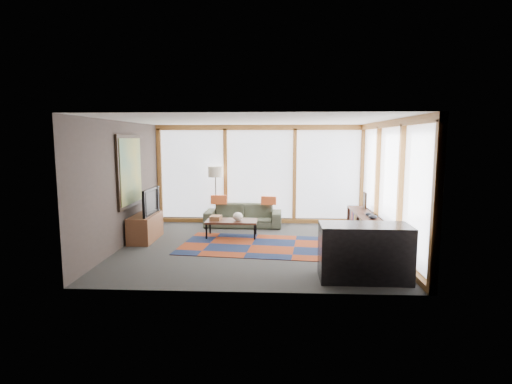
{
  "coord_description": "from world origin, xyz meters",
  "views": [
    {
      "loc": [
        0.42,
        -8.1,
        2.23
      ],
      "look_at": [
        0.0,
        0.4,
        1.1
      ],
      "focal_mm": 28.0,
      "sensor_mm": 36.0,
      "label": 1
    }
  ],
  "objects_px": {
    "bar_counter": "(364,252)",
    "coffee_table": "(232,229)",
    "bookshelf": "(366,227)",
    "tv_console": "(145,227)",
    "sofa": "(243,215)",
    "television": "(147,201)",
    "floor_lamp": "(216,196)"
  },
  "relations": [
    {
      "from": "television",
      "to": "tv_console",
      "type": "bearing_deg",
      "value": 137.75
    },
    {
      "from": "bookshelf",
      "to": "bar_counter",
      "type": "xyz_separation_m",
      "value": [
        -0.59,
        -2.58,
        0.16
      ]
    },
    {
      "from": "floor_lamp",
      "to": "coffee_table",
      "type": "bearing_deg",
      "value": -66.69
    },
    {
      "from": "bookshelf",
      "to": "bar_counter",
      "type": "distance_m",
      "value": 2.65
    },
    {
      "from": "sofa",
      "to": "bookshelf",
      "type": "relative_size",
      "value": 0.84
    },
    {
      "from": "floor_lamp",
      "to": "bookshelf",
      "type": "distance_m",
      "value": 3.86
    },
    {
      "from": "bookshelf",
      "to": "tv_console",
      "type": "distance_m",
      "value": 4.9
    },
    {
      "from": "coffee_table",
      "to": "tv_console",
      "type": "height_order",
      "value": "tv_console"
    },
    {
      "from": "coffee_table",
      "to": "television",
      "type": "distance_m",
      "value": 1.99
    },
    {
      "from": "sofa",
      "to": "bookshelf",
      "type": "height_order",
      "value": "bookshelf"
    },
    {
      "from": "sofa",
      "to": "bar_counter",
      "type": "bearing_deg",
      "value": -58.08
    },
    {
      "from": "floor_lamp",
      "to": "bar_counter",
      "type": "height_order",
      "value": "floor_lamp"
    },
    {
      "from": "bar_counter",
      "to": "sofa",
      "type": "bearing_deg",
      "value": 121.17
    },
    {
      "from": "tv_console",
      "to": "television",
      "type": "bearing_deg",
      "value": 46.72
    },
    {
      "from": "floor_lamp",
      "to": "television",
      "type": "height_order",
      "value": "floor_lamp"
    },
    {
      "from": "coffee_table",
      "to": "tv_console",
      "type": "xyz_separation_m",
      "value": [
        -1.88,
        -0.37,
        0.09
      ]
    },
    {
      "from": "tv_console",
      "to": "bar_counter",
      "type": "height_order",
      "value": "bar_counter"
    },
    {
      "from": "tv_console",
      "to": "television",
      "type": "xyz_separation_m",
      "value": [
        0.04,
        0.04,
        0.58
      ]
    },
    {
      "from": "sofa",
      "to": "tv_console",
      "type": "distance_m",
      "value": 2.55
    },
    {
      "from": "television",
      "to": "bar_counter",
      "type": "xyz_separation_m",
      "value": [
        4.26,
        -2.35,
        -0.42
      ]
    },
    {
      "from": "floor_lamp",
      "to": "bookshelf",
      "type": "height_order",
      "value": "floor_lamp"
    },
    {
      "from": "bookshelf",
      "to": "bar_counter",
      "type": "relative_size",
      "value": 1.64
    },
    {
      "from": "tv_console",
      "to": "bookshelf",
      "type": "bearing_deg",
      "value": 3.14
    },
    {
      "from": "floor_lamp",
      "to": "bar_counter",
      "type": "relative_size",
      "value": 1.08
    },
    {
      "from": "floor_lamp",
      "to": "television",
      "type": "relative_size",
      "value": 1.51
    },
    {
      "from": "floor_lamp",
      "to": "tv_console",
      "type": "height_order",
      "value": "floor_lamp"
    },
    {
      "from": "sofa",
      "to": "television",
      "type": "height_order",
      "value": "television"
    },
    {
      "from": "bar_counter",
      "to": "coffee_table",
      "type": "bearing_deg",
      "value": 132.74
    },
    {
      "from": "tv_console",
      "to": "television",
      "type": "relative_size",
      "value": 1.13
    },
    {
      "from": "floor_lamp",
      "to": "coffee_table",
      "type": "height_order",
      "value": "floor_lamp"
    },
    {
      "from": "sofa",
      "to": "coffee_table",
      "type": "bearing_deg",
      "value": -97.16
    },
    {
      "from": "tv_console",
      "to": "television",
      "type": "distance_m",
      "value": 0.58
    }
  ]
}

